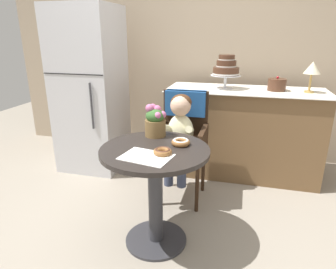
{
  "coord_description": "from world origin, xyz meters",
  "views": [
    {
      "loc": [
        0.53,
        -1.7,
        1.43
      ],
      "look_at": [
        0.05,
        0.15,
        0.77
      ],
      "focal_mm": 31.53,
      "sensor_mm": 36.0,
      "label": 1
    }
  ],
  "objects_px": {
    "donut_mid": "(163,151)",
    "refrigerator": "(90,91)",
    "seated_child": "(180,129)",
    "table_lamp": "(312,69)",
    "tiered_cake_stand": "(226,68)",
    "donut_front": "(181,142)",
    "cafe_table": "(155,178)",
    "round_layer_cake": "(277,85)",
    "flower_vase": "(155,121)",
    "wicker_chair": "(183,128)"
  },
  "relations": [
    {
      "from": "refrigerator",
      "to": "donut_front",
      "type": "bearing_deg",
      "value": -39.73
    },
    {
      "from": "table_lamp",
      "to": "round_layer_cake",
      "type": "bearing_deg",
      "value": 174.49
    },
    {
      "from": "wicker_chair",
      "to": "flower_vase",
      "type": "relative_size",
      "value": 4.07
    },
    {
      "from": "refrigerator",
      "to": "table_lamp",
      "type": "bearing_deg",
      "value": 5.05
    },
    {
      "from": "wicker_chair",
      "to": "round_layer_cake",
      "type": "bearing_deg",
      "value": 43.13
    },
    {
      "from": "wicker_chair",
      "to": "refrigerator",
      "type": "height_order",
      "value": "refrigerator"
    },
    {
      "from": "donut_mid",
      "to": "tiered_cake_stand",
      "type": "distance_m",
      "value": 1.45
    },
    {
      "from": "donut_mid",
      "to": "table_lamp",
      "type": "xyz_separation_m",
      "value": [
        1.04,
        1.38,
        0.38
      ]
    },
    {
      "from": "wicker_chair",
      "to": "donut_front",
      "type": "xyz_separation_m",
      "value": [
        0.11,
        -0.62,
        0.1
      ]
    },
    {
      "from": "tiered_cake_stand",
      "to": "seated_child",
      "type": "bearing_deg",
      "value": -112.33
    },
    {
      "from": "flower_vase",
      "to": "round_layer_cake",
      "type": "bearing_deg",
      "value": 50.1
    },
    {
      "from": "cafe_table",
      "to": "tiered_cake_stand",
      "type": "height_order",
      "value": "tiered_cake_stand"
    },
    {
      "from": "flower_vase",
      "to": "tiered_cake_stand",
      "type": "relative_size",
      "value": 0.71
    },
    {
      "from": "cafe_table",
      "to": "round_layer_cake",
      "type": "xyz_separation_m",
      "value": [
        0.83,
        1.32,
        0.45
      ]
    },
    {
      "from": "cafe_table",
      "to": "round_layer_cake",
      "type": "height_order",
      "value": "round_layer_cake"
    },
    {
      "from": "table_lamp",
      "to": "donut_mid",
      "type": "bearing_deg",
      "value": -127.14
    },
    {
      "from": "flower_vase",
      "to": "refrigerator",
      "type": "xyz_separation_m",
      "value": [
        -0.98,
        0.86,
        0.02
      ]
    },
    {
      "from": "wicker_chair",
      "to": "round_layer_cake",
      "type": "height_order",
      "value": "round_layer_cake"
    },
    {
      "from": "seated_child",
      "to": "wicker_chair",
      "type": "bearing_deg",
      "value": 90.0
    },
    {
      "from": "seated_child",
      "to": "donut_mid",
      "type": "relative_size",
      "value": 6.32
    },
    {
      "from": "cafe_table",
      "to": "flower_vase",
      "type": "height_order",
      "value": "flower_vase"
    },
    {
      "from": "donut_front",
      "to": "flower_vase",
      "type": "distance_m",
      "value": 0.27
    },
    {
      "from": "wicker_chair",
      "to": "table_lamp",
      "type": "xyz_separation_m",
      "value": [
        1.08,
        0.57,
        0.48
      ]
    },
    {
      "from": "donut_front",
      "to": "refrigerator",
      "type": "xyz_separation_m",
      "value": [
        -1.2,
        1.0,
        0.11
      ]
    },
    {
      "from": "seated_child",
      "to": "flower_vase",
      "type": "bearing_deg",
      "value": -108.44
    },
    {
      "from": "table_lamp",
      "to": "tiered_cake_stand",
      "type": "bearing_deg",
      "value": 179.4
    },
    {
      "from": "tiered_cake_stand",
      "to": "round_layer_cake",
      "type": "relative_size",
      "value": 1.93
    },
    {
      "from": "seated_child",
      "to": "table_lamp",
      "type": "distance_m",
      "value": 1.37
    },
    {
      "from": "seated_child",
      "to": "round_layer_cake",
      "type": "height_order",
      "value": "round_layer_cake"
    },
    {
      "from": "flower_vase",
      "to": "table_lamp",
      "type": "distance_m",
      "value": 1.61
    },
    {
      "from": "refrigerator",
      "to": "flower_vase",
      "type": "bearing_deg",
      "value": -41.15
    },
    {
      "from": "donut_front",
      "to": "round_layer_cake",
      "type": "distance_m",
      "value": 1.41
    },
    {
      "from": "flower_vase",
      "to": "donut_mid",
      "type": "bearing_deg",
      "value": -65.96
    },
    {
      "from": "seated_child",
      "to": "donut_mid",
      "type": "xyz_separation_m",
      "value": [
        0.04,
        -0.65,
        0.06
      ]
    },
    {
      "from": "wicker_chair",
      "to": "donut_mid",
      "type": "xyz_separation_m",
      "value": [
        0.04,
        -0.81,
        0.1
      ]
    },
    {
      "from": "cafe_table",
      "to": "round_layer_cake",
      "type": "distance_m",
      "value": 1.62
    },
    {
      "from": "donut_mid",
      "to": "refrigerator",
      "type": "distance_m",
      "value": 1.64
    },
    {
      "from": "donut_mid",
      "to": "flower_vase",
      "type": "distance_m",
      "value": 0.37
    },
    {
      "from": "donut_front",
      "to": "tiered_cake_stand",
      "type": "xyz_separation_m",
      "value": [
        0.19,
        1.2,
        0.36
      ]
    },
    {
      "from": "cafe_table",
      "to": "tiered_cake_stand",
      "type": "xyz_separation_m",
      "value": [
        0.34,
        1.3,
        0.59
      ]
    },
    {
      "from": "donut_front",
      "to": "refrigerator",
      "type": "relative_size",
      "value": 0.07
    },
    {
      "from": "cafe_table",
      "to": "refrigerator",
      "type": "bearing_deg",
      "value": 133.67
    },
    {
      "from": "round_layer_cake",
      "to": "donut_mid",
      "type": "bearing_deg",
      "value": -118.26
    },
    {
      "from": "donut_mid",
      "to": "round_layer_cake",
      "type": "distance_m",
      "value": 1.61
    },
    {
      "from": "tiered_cake_stand",
      "to": "table_lamp",
      "type": "distance_m",
      "value": 0.78
    },
    {
      "from": "wicker_chair",
      "to": "donut_mid",
      "type": "bearing_deg",
      "value": -81.18
    },
    {
      "from": "wicker_chair",
      "to": "donut_mid",
      "type": "distance_m",
      "value": 0.82
    },
    {
      "from": "table_lamp",
      "to": "refrigerator",
      "type": "bearing_deg",
      "value": -174.95
    },
    {
      "from": "cafe_table",
      "to": "table_lamp",
      "type": "bearing_deg",
      "value": 49.08
    },
    {
      "from": "tiered_cake_stand",
      "to": "refrigerator",
      "type": "distance_m",
      "value": 1.43
    }
  ]
}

